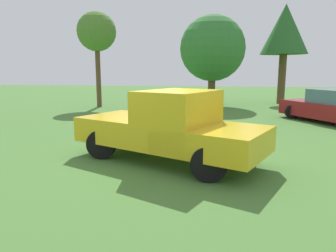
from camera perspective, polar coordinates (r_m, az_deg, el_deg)
The scene contains 6 objects.
ground_plane at distance 7.97m, azimuth -0.13°, elevation -6.35°, with size 80.00×80.00×0.00m, color #477533.
pickup_truck at distance 7.66m, azimuth 0.78°, elevation 0.12°, with size 5.19×3.81×1.80m.
sedan_near at distance 15.39m, azimuth 28.26°, elevation 3.03°, with size 3.84×4.98×1.48m.
tree_back_right at distance 23.32m, azimuth 20.84°, elevation 16.23°, with size 3.18×3.18×6.75m.
tree_far_center at distance 20.67m, azimuth 8.25°, elevation 14.00°, with size 4.21×4.21×5.82m.
tree_side at distance 20.37m, azimuth -13.09°, elevation 16.51°, with size 2.41×2.41×5.89m.
Camera 1 is at (1.11, -7.56, 2.26)m, focal length 32.88 mm.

